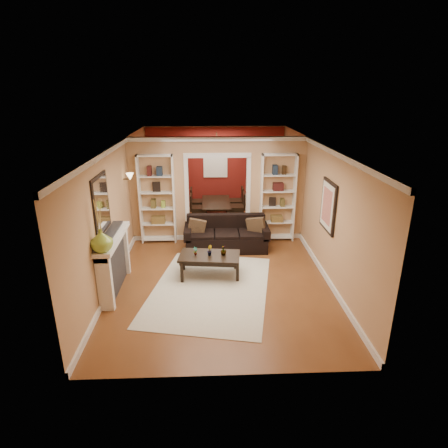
{
  "coord_description": "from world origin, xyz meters",
  "views": [
    {
      "loc": [
        -0.23,
        -8.24,
        3.81
      ],
      "look_at": [
        0.08,
        -0.8,
        1.12
      ],
      "focal_mm": 30.0,
      "sensor_mm": 36.0,
      "label": 1
    }
  ],
  "objects_px": {
    "bookshelf_left": "(157,199)",
    "dining_table": "(217,210)",
    "fireplace": "(115,263)",
    "sofa": "(226,234)",
    "bookshelf_right": "(278,198)",
    "coffee_table": "(210,265)"
  },
  "relations": [
    {
      "from": "sofa",
      "to": "fireplace",
      "type": "height_order",
      "value": "fireplace"
    },
    {
      "from": "bookshelf_left",
      "to": "bookshelf_right",
      "type": "distance_m",
      "value": 3.1
    },
    {
      "from": "coffee_table",
      "to": "bookshelf_left",
      "type": "distance_m",
      "value": 2.57
    },
    {
      "from": "bookshelf_left",
      "to": "sofa",
      "type": "bearing_deg",
      "value": -18.36
    },
    {
      "from": "fireplace",
      "to": "dining_table",
      "type": "bearing_deg",
      "value": 63.89
    },
    {
      "from": "bookshelf_right",
      "to": "dining_table",
      "type": "relative_size",
      "value": 1.49
    },
    {
      "from": "coffee_table",
      "to": "fireplace",
      "type": "xyz_separation_m",
      "value": [
        -1.86,
        -0.52,
        0.34
      ]
    },
    {
      "from": "fireplace",
      "to": "dining_table",
      "type": "relative_size",
      "value": 1.1
    },
    {
      "from": "fireplace",
      "to": "bookshelf_right",
      "type": "bearing_deg",
      "value": 34.8
    },
    {
      "from": "fireplace",
      "to": "sofa",
      "type": "bearing_deg",
      "value": 40.44
    },
    {
      "from": "bookshelf_right",
      "to": "fireplace",
      "type": "height_order",
      "value": "bookshelf_right"
    },
    {
      "from": "bookshelf_left",
      "to": "bookshelf_right",
      "type": "relative_size",
      "value": 1.0
    },
    {
      "from": "coffee_table",
      "to": "fireplace",
      "type": "distance_m",
      "value": 1.96
    },
    {
      "from": "dining_table",
      "to": "coffee_table",
      "type": "bearing_deg",
      "value": 176.13
    },
    {
      "from": "fireplace",
      "to": "dining_table",
      "type": "height_order",
      "value": "fireplace"
    },
    {
      "from": "sofa",
      "to": "bookshelf_left",
      "type": "height_order",
      "value": "bookshelf_left"
    },
    {
      "from": "bookshelf_left",
      "to": "dining_table",
      "type": "xyz_separation_m",
      "value": [
        1.57,
        1.78,
        -0.88
      ]
    },
    {
      "from": "sofa",
      "to": "bookshelf_left",
      "type": "relative_size",
      "value": 0.91
    },
    {
      "from": "dining_table",
      "to": "sofa",
      "type": "bearing_deg",
      "value": -175.78
    },
    {
      "from": "sofa",
      "to": "fireplace",
      "type": "relative_size",
      "value": 1.23
    },
    {
      "from": "bookshelf_left",
      "to": "dining_table",
      "type": "height_order",
      "value": "bookshelf_left"
    },
    {
      "from": "fireplace",
      "to": "coffee_table",
      "type": "bearing_deg",
      "value": 15.76
    }
  ]
}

